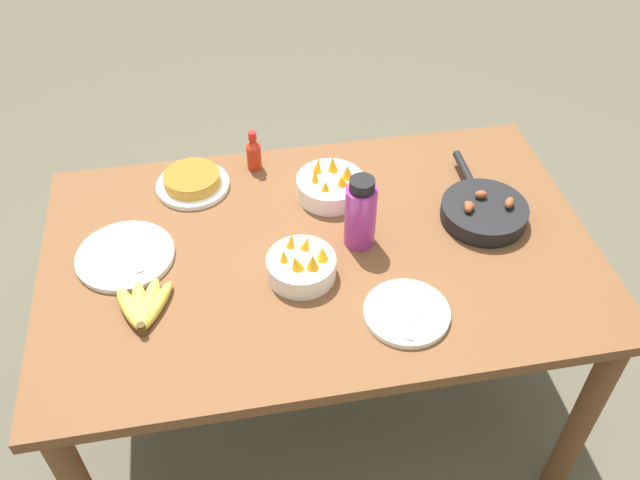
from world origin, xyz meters
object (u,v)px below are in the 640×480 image
(banana_bunch, at_px, (143,307))
(hot_sauce_bottle, at_px, (254,153))
(empty_plate_far_left, at_px, (407,313))
(fruit_bowl_mango, at_px, (302,266))
(skillet, at_px, (483,211))
(frittata_plate_center, at_px, (192,182))
(water_bottle, at_px, (361,213))
(fruit_bowl_citrus, at_px, (330,185))
(empty_plate_near_front, at_px, (125,256))

(banana_bunch, xyz_separation_m, hot_sauce_bottle, (0.33, 0.53, 0.04))
(empty_plate_far_left, relative_size, fruit_bowl_mango, 1.19)
(skillet, height_order, frittata_plate_center, skillet)
(fruit_bowl_mango, height_order, water_bottle, water_bottle)
(fruit_bowl_citrus, bearing_deg, empty_plate_near_front, -164.71)
(frittata_plate_center, bearing_deg, hot_sauce_bottle, 18.18)
(fruit_bowl_citrus, bearing_deg, hot_sauce_bottle, 140.60)
(empty_plate_far_left, xyz_separation_m, fruit_bowl_mango, (-0.23, 0.18, 0.03))
(hot_sauce_bottle, bearing_deg, fruit_bowl_mango, -81.48)
(water_bottle, bearing_deg, empty_plate_far_left, -78.18)
(frittata_plate_center, height_order, empty_plate_near_front, frittata_plate_center)
(fruit_bowl_citrus, bearing_deg, frittata_plate_center, 165.13)
(fruit_bowl_citrus, height_order, hot_sauce_bottle, hot_sauce_bottle)
(skillet, height_order, empty_plate_near_front, skillet)
(banana_bunch, xyz_separation_m, fruit_bowl_mango, (0.40, 0.05, 0.02))
(skillet, distance_m, empty_plate_near_front, 0.99)
(banana_bunch, height_order, water_bottle, water_bottle)
(banana_bunch, bearing_deg, fruit_bowl_citrus, 33.74)
(skillet, bearing_deg, empty_plate_far_left, 136.33)
(frittata_plate_center, height_order, water_bottle, water_bottle)
(fruit_bowl_mango, bearing_deg, hot_sauce_bottle, 98.52)
(skillet, distance_m, water_bottle, 0.37)
(fruit_bowl_mango, xyz_separation_m, hot_sauce_bottle, (-0.07, 0.47, 0.02))
(frittata_plate_center, height_order, fruit_bowl_mango, fruit_bowl_mango)
(banana_bunch, relative_size, hot_sauce_bottle, 1.35)
(frittata_plate_center, distance_m, fruit_bowl_citrus, 0.41)
(empty_plate_near_front, xyz_separation_m, empty_plate_far_left, (0.69, -0.32, 0.00))
(fruit_bowl_mango, relative_size, hot_sauce_bottle, 1.37)
(banana_bunch, distance_m, empty_plate_near_front, 0.21)
(skillet, xyz_separation_m, water_bottle, (-0.36, -0.03, 0.07))
(skillet, bearing_deg, water_bottle, 95.87)
(water_bottle, bearing_deg, fruit_bowl_citrus, 100.99)
(banana_bunch, bearing_deg, fruit_bowl_mango, 7.51)
(empty_plate_far_left, distance_m, hot_sauce_bottle, 0.72)
(skillet, distance_m, fruit_bowl_mango, 0.55)
(water_bottle, height_order, hot_sauce_bottle, water_bottle)
(fruit_bowl_citrus, relative_size, hot_sauce_bottle, 1.50)
(empty_plate_near_front, height_order, hot_sauce_bottle, hot_sauce_bottle)
(frittata_plate_center, height_order, hot_sauce_bottle, hot_sauce_bottle)
(skillet, relative_size, fruit_bowl_citrus, 1.95)
(frittata_plate_center, xyz_separation_m, empty_plate_far_left, (0.50, -0.59, -0.01))
(fruit_bowl_mango, bearing_deg, fruit_bowl_citrus, 66.36)
(water_bottle, xyz_separation_m, hot_sauce_bottle, (-0.25, 0.38, -0.04))
(banana_bunch, bearing_deg, frittata_plate_center, 73.12)
(skillet, height_order, hot_sauce_bottle, hot_sauce_bottle)
(water_bottle, bearing_deg, skillet, 4.52)
(skillet, distance_m, fruit_bowl_citrus, 0.44)
(fruit_bowl_citrus, bearing_deg, fruit_bowl_mango, -113.64)
(empty_plate_near_front, distance_m, fruit_bowl_mango, 0.48)
(frittata_plate_center, xyz_separation_m, fruit_bowl_mango, (0.26, -0.41, 0.01))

